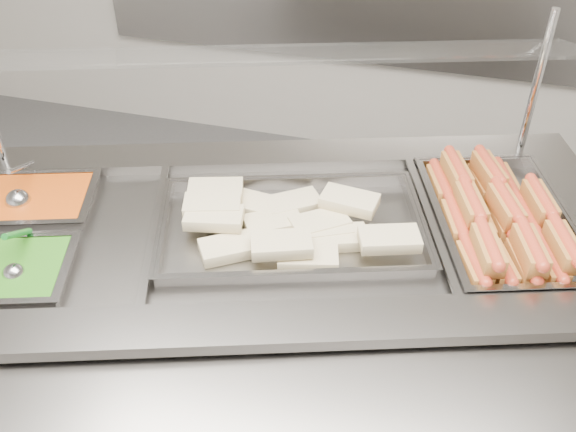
% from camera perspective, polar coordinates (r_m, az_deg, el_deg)
% --- Properties ---
extents(steam_counter, '(2.29, 1.54, 1.01)m').
position_cam_1_polar(steam_counter, '(2.24, -1.46, -10.80)').
color(steam_counter, slate).
rests_on(steam_counter, ground).
extents(tray_rail, '(2.00, 1.00, 0.06)m').
position_cam_1_polar(tray_rail, '(1.53, -1.09, -15.75)').
color(tray_rail, gray).
rests_on(tray_rail, steam_counter).
extents(sneeze_guard, '(1.85, 0.89, 0.49)m').
position_cam_1_polar(sneeze_guard, '(1.89, -2.12, 13.80)').
color(sneeze_guard, silver).
rests_on(sneeze_guard, steam_counter).
extents(pan_hotdogs, '(0.55, 0.70, 0.11)m').
position_cam_1_polar(pan_hotdogs, '(2.05, 18.29, -1.04)').
color(pan_hotdogs, gray).
rests_on(pan_hotdogs, steam_counter).
extents(pan_wraps, '(0.86, 0.66, 0.08)m').
position_cam_1_polar(pan_wraps, '(1.91, 0.34, -1.29)').
color(pan_wraps, gray).
rests_on(pan_wraps, steam_counter).
extents(pan_beans, '(0.40, 0.36, 0.11)m').
position_cam_1_polar(pan_beans, '(2.16, -21.27, 0.56)').
color(pan_beans, gray).
rests_on(pan_beans, steam_counter).
extents(pan_peas, '(0.40, 0.36, 0.11)m').
position_cam_1_polar(pan_peas, '(1.93, -23.60, -5.28)').
color(pan_peas, gray).
rests_on(pan_peas, steam_counter).
extents(hotdogs_in_buns, '(0.45, 0.62, 0.13)m').
position_cam_1_polar(hotdogs_in_buns, '(2.00, 17.99, 0.02)').
color(hotdogs_in_buns, '#96551F').
rests_on(hotdogs_in_buns, pan_hotdogs).
extents(tortilla_wraps, '(0.74, 0.42, 0.08)m').
position_cam_1_polar(tortilla_wraps, '(1.88, -0.31, -0.59)').
color(tortilla_wraps, tan).
rests_on(tortilla_wraps, pan_wraps).
extents(ladle, '(0.10, 0.22, 0.16)m').
position_cam_1_polar(ladle, '(2.14, -22.82, 1.39)').
color(ladle, '#ABABAF').
rests_on(ladle, pan_beans).
extents(serving_spoon, '(0.09, 0.19, 0.16)m').
position_cam_1_polar(serving_spoon, '(1.88, -23.10, -4.16)').
color(serving_spoon, '#ABABAF').
rests_on(serving_spoon, pan_peas).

